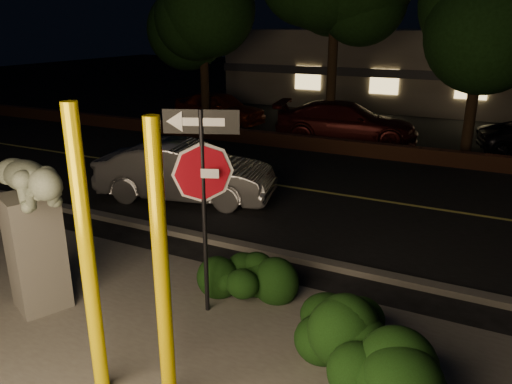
# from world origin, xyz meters

# --- Properties ---
(ground) EXTENTS (90.00, 90.00, 0.00)m
(ground) POSITION_xyz_m (0.00, 10.00, 0.00)
(ground) COLOR black
(ground) RESTS_ON ground
(patio) EXTENTS (14.00, 6.00, 0.02)m
(patio) POSITION_xyz_m (0.00, -1.00, 0.01)
(patio) COLOR #4C4944
(patio) RESTS_ON ground
(road) EXTENTS (80.00, 8.00, 0.01)m
(road) POSITION_xyz_m (0.00, 7.00, 0.01)
(road) COLOR black
(road) RESTS_ON ground
(lane_marking) EXTENTS (80.00, 0.12, 0.00)m
(lane_marking) POSITION_xyz_m (0.00, 7.00, 0.02)
(lane_marking) COLOR #B5AB48
(lane_marking) RESTS_ON road
(curb) EXTENTS (80.00, 0.25, 0.12)m
(curb) POSITION_xyz_m (0.00, 2.90, 0.06)
(curb) COLOR #4C4944
(curb) RESTS_ON ground
(brick_wall) EXTENTS (40.00, 0.35, 0.50)m
(brick_wall) POSITION_xyz_m (0.00, 11.30, 0.25)
(brick_wall) COLOR #4E2919
(brick_wall) RESTS_ON ground
(parking_lot) EXTENTS (40.00, 12.00, 0.01)m
(parking_lot) POSITION_xyz_m (0.00, 17.00, 0.01)
(parking_lot) COLOR black
(parking_lot) RESTS_ON ground
(building) EXTENTS (22.00, 10.20, 4.00)m
(building) POSITION_xyz_m (0.00, 24.99, 2.00)
(building) COLOR #675D52
(building) RESTS_ON ground
(yellow_pole_left) EXTENTS (0.18, 0.18, 3.57)m
(yellow_pole_left) POSITION_xyz_m (-0.46, -1.49, 1.79)
(yellow_pole_left) COLOR #FFDD02
(yellow_pole_left) RESTS_ON ground
(yellow_pole_right) EXTENTS (0.17, 0.17, 3.47)m
(yellow_pole_right) POSITION_xyz_m (0.43, -1.32, 1.74)
(yellow_pole_right) COLOR #DFBC00
(yellow_pole_right) RESTS_ON ground
(signpost) EXTENTS (1.01, 0.43, 3.19)m
(signpost) POSITION_xyz_m (-0.26, 0.64, 2.27)
(signpost) COLOR black
(signpost) RESTS_ON ground
(sculpture) EXTENTS (2.29, 1.47, 2.53)m
(sculpture) POSITION_xyz_m (-2.67, -0.43, 1.56)
(sculpture) COLOR #4C4944
(sculpture) RESTS_ON ground
(hedge_center) EXTENTS (1.75, 0.86, 0.90)m
(hedge_center) POSITION_xyz_m (0.19, 1.31, 0.45)
(hedge_center) COLOR black
(hedge_center) RESTS_ON ground
(hedge_right) EXTENTS (1.77, 0.95, 1.16)m
(hedge_right) POSITION_xyz_m (1.75, 0.53, 0.58)
(hedge_right) COLOR black
(hedge_right) RESTS_ON ground
(hedge_far_right) EXTENTS (1.57, 0.99, 1.08)m
(hedge_far_right) POSITION_xyz_m (2.58, -0.15, 0.54)
(hedge_far_right) COLOR black
(hedge_far_right) RESTS_ON ground
(silver_sedan) EXTENTS (4.72, 2.52, 1.48)m
(silver_sedan) POSITION_xyz_m (-3.55, 4.92, 0.74)
(silver_sedan) COLOR #9D9DA2
(silver_sedan) RESTS_ON ground
(parked_car_red) EXTENTS (4.45, 2.20, 1.46)m
(parked_car_red) POSITION_xyz_m (-7.96, 14.09, 0.73)
(parked_car_red) COLOR maroon
(parked_car_red) RESTS_ON ground
(parked_car_darkred) EXTENTS (5.61, 3.10, 1.54)m
(parked_car_darkred) POSITION_xyz_m (-1.80, 13.02, 0.77)
(parked_car_darkred) COLOR #3C0D0D
(parked_car_darkred) RESTS_ON ground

